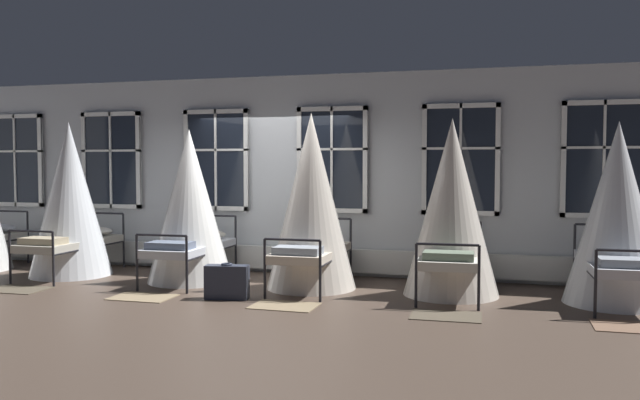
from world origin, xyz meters
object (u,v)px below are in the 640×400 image
object	(u,v)px
cot_second	(70,201)
suitcase_dark	(227,282)
cot_fourth	(311,204)
cot_fifth	(452,210)
cot_third	(190,208)
cot_sixth	(617,216)

from	to	relation	value
cot_second	suitcase_dark	xyz separation A→B (m)	(3.11, -1.04, -0.95)
cot_fourth	suitcase_dark	world-z (taller)	cot_fourth
cot_second	cot_fifth	distance (m)	5.88
cot_second	suitcase_dark	world-z (taller)	cot_second
suitcase_dark	cot_second	bearing A→B (deg)	152.07
suitcase_dark	cot_fifth	bearing A→B (deg)	11.56
cot_third	suitcase_dark	world-z (taller)	cot_third
suitcase_dark	cot_fourth	bearing A→B (deg)	41.76
cot_fourth	suitcase_dark	xyz separation A→B (m)	(-0.84, -1.04, -0.97)
cot_fourth	cot_sixth	bearing A→B (deg)	-90.57
cot_fifth	cot_sixth	world-z (taller)	cot_fifth
cot_second	cot_sixth	distance (m)	7.91
cot_third	suitcase_dark	bearing A→B (deg)	-136.80
cot_second	cot_fourth	bearing A→B (deg)	-90.06
suitcase_dark	cot_third	bearing A→B (deg)	125.43
cot_fourth	cot_fifth	size ratio (longest dim) A/B	1.04
cot_third	cot_fifth	distance (m)	3.83
cot_second	cot_fourth	world-z (taller)	cot_fourth
cot_fourth	cot_sixth	xyz separation A→B (m)	(3.96, 0.00, -0.09)
cot_fifth	suitcase_dark	xyz separation A→B (m)	(-2.77, -1.06, -0.92)
cot_second	cot_fourth	xyz separation A→B (m)	(3.95, -0.01, 0.02)
cot_third	cot_sixth	distance (m)	5.85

